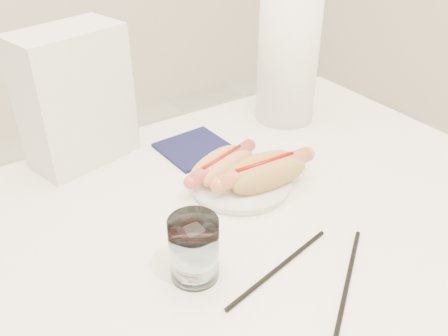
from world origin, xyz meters
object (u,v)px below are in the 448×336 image
hotdog_right (265,172)px  napkin_box (75,98)px  hotdog_left (222,166)px  paper_towel_roll (288,56)px  water_glass (194,249)px  table (222,250)px  plate (240,183)px

hotdog_right → napkin_box: 0.39m
hotdog_left → paper_towel_roll: 0.34m
hotdog_left → hotdog_right: 0.08m
water_glass → table: bearing=37.8°
napkin_box → paper_towel_roll: paper_towel_roll is taller
table → water_glass: water_glass is taller
water_glass → napkin_box: (-0.02, 0.42, 0.08)m
hotdog_left → hotdog_right: hotdog_right is taller
hotdog_left → napkin_box: 0.32m
hotdog_left → paper_towel_roll: (0.28, 0.15, 0.12)m
plate → paper_towel_roll: bearing=35.3°
water_glass → paper_towel_roll: size_ratio=0.33×
hotdog_right → water_glass: water_glass is taller
hotdog_left → napkin_box: size_ratio=0.64×
table → plate: plate is taller
table → paper_towel_roll: paper_towel_roll is taller
water_glass → napkin_box: napkin_box is taller
water_glass → napkin_box: size_ratio=0.38×
plate → hotdog_right: bearing=-51.1°
napkin_box → hotdog_left: bearing=-66.7°
hotdog_left → water_glass: size_ratio=1.69×
water_glass → paper_towel_roll: 0.57m
hotdog_right → paper_towel_roll: size_ratio=0.65×
table → plate: 0.13m
hotdog_left → water_glass: 0.25m
plate → water_glass: (-0.19, -0.15, 0.04)m
table → napkin_box: napkin_box is taller
hotdog_right → water_glass: bearing=-149.4°
table → hotdog_left: hotdog_left is taller
plate → hotdog_left: size_ratio=1.09×
napkin_box → water_glass: bearing=-102.4°
table → hotdog_left: 0.16m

